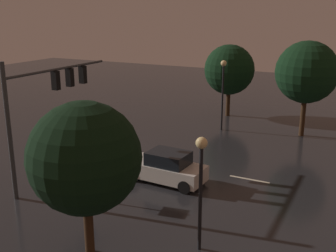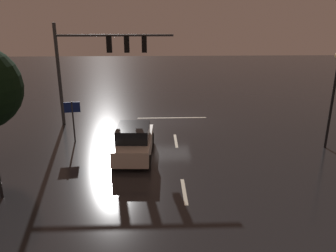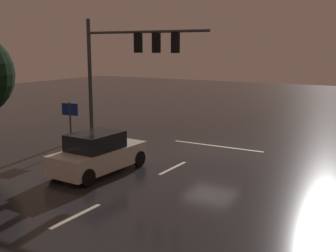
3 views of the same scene
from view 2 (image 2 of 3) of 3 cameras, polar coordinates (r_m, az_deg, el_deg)
name	(u,v)px [view 2 (image 2 of 3)]	position (r m, az deg, el deg)	size (l,w,h in m)	color
ground_plane	(172,121)	(23.57, 0.76, 0.92)	(80.00, 80.00, 0.00)	#232326
traffic_signal_assembly	(100,55)	(22.38, -11.59, 11.89)	(7.59, 0.47, 6.66)	#383A3D
lane_dash_far	(176,141)	(19.80, 1.34, -2.55)	(2.20, 0.16, 0.01)	beige
lane_dash_mid	(184,191)	(14.37, 2.79, -11.11)	(2.20, 0.16, 0.01)	beige
stop_bar	(172,118)	(24.23, 0.68, 1.41)	(5.00, 0.16, 0.01)	beige
car_approaching	(134,141)	(17.57, -5.84, -2.65)	(2.07, 4.43, 1.70)	silver
street_lamp_left_kerb	(335,83)	(19.87, 26.70, 6.63)	(0.44, 0.44, 5.31)	black
route_sign	(73,113)	(19.97, -16.02, 2.20)	(0.90, 0.19, 2.43)	#383A3D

